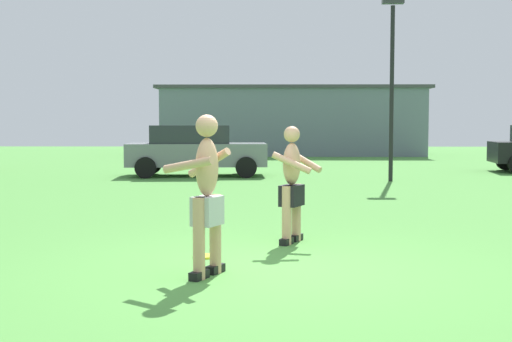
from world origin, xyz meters
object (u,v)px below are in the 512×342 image
(lamp_post, at_px, (392,67))
(player_near, at_px, (292,182))
(player_in_gray, at_px, (206,191))
(car_gray_far_end, at_px, (195,150))
(frisbee, at_px, (204,256))

(lamp_post, bearing_deg, player_near, -107.71)
(player_in_gray, bearing_deg, player_near, 64.09)
(player_near, relative_size, lamp_post, 0.31)
(car_gray_far_end, bearing_deg, lamp_post, -18.32)
(frisbee, relative_size, car_gray_far_end, 0.06)
(player_near, xyz_separation_m, player_in_gray, (-1.00, -2.05, 0.08))
(player_in_gray, xyz_separation_m, frisbee, (-0.12, 1.02, -0.91))
(frisbee, height_order, lamp_post, lamp_post)
(player_near, xyz_separation_m, frisbee, (-1.12, -1.04, -0.83))
(frisbee, distance_m, car_gray_far_end, 12.98)
(player_near, bearing_deg, player_in_gray, -115.91)
(player_in_gray, height_order, frisbee, player_in_gray)
(lamp_post, bearing_deg, car_gray_far_end, 161.68)
(player_in_gray, bearing_deg, frisbee, 96.76)
(player_in_gray, relative_size, lamp_post, 0.34)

